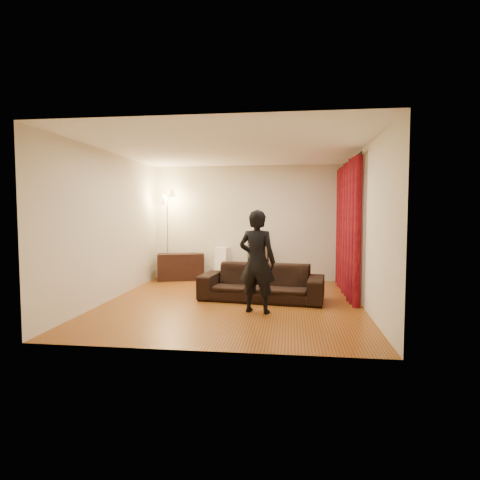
# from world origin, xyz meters

# --- Properties ---
(floor) EXTENTS (5.00, 5.00, 0.00)m
(floor) POSITION_xyz_m (0.00, 0.00, 0.00)
(floor) COLOR brown
(floor) RESTS_ON ground
(ceiling) EXTENTS (5.00, 5.00, 0.00)m
(ceiling) POSITION_xyz_m (0.00, 0.00, 2.70)
(ceiling) COLOR white
(ceiling) RESTS_ON ground
(wall_back) EXTENTS (5.00, 0.00, 5.00)m
(wall_back) POSITION_xyz_m (0.00, 2.50, 1.35)
(wall_back) COLOR beige
(wall_back) RESTS_ON ground
(wall_front) EXTENTS (5.00, 0.00, 5.00)m
(wall_front) POSITION_xyz_m (0.00, -2.50, 1.35)
(wall_front) COLOR beige
(wall_front) RESTS_ON ground
(wall_left) EXTENTS (0.00, 5.00, 5.00)m
(wall_left) POSITION_xyz_m (-2.25, 0.00, 1.35)
(wall_left) COLOR beige
(wall_left) RESTS_ON ground
(wall_right) EXTENTS (0.00, 5.00, 5.00)m
(wall_right) POSITION_xyz_m (2.25, 0.00, 1.35)
(wall_right) COLOR beige
(wall_right) RESTS_ON ground
(curtain_rod) EXTENTS (0.04, 2.65, 0.04)m
(curtain_rod) POSITION_xyz_m (2.15, 1.12, 2.58)
(curtain_rod) COLOR black
(curtain_rod) RESTS_ON wall_right
(curtain) EXTENTS (0.22, 2.65, 2.55)m
(curtain) POSITION_xyz_m (2.13, 1.12, 1.28)
(curtain) COLOR maroon
(curtain) RESTS_ON ground
(sofa) EXTENTS (2.32, 1.13, 0.65)m
(sofa) POSITION_xyz_m (0.50, 0.30, 0.33)
(sofa) COLOR black
(sofa) RESTS_ON ground
(person) EXTENTS (0.68, 0.52, 1.65)m
(person) POSITION_xyz_m (0.49, -0.62, 0.83)
(person) COLOR black
(person) RESTS_ON ground
(media_cabinet) EXTENTS (1.15, 0.69, 0.63)m
(media_cabinet) POSITION_xyz_m (-1.56, 2.23, 0.31)
(media_cabinet) COLOR black
(media_cabinet) RESTS_ON ground
(storage_boxes) EXTENTS (0.39, 0.36, 0.78)m
(storage_boxes) POSITION_xyz_m (-0.56, 2.31, 0.39)
(storage_boxes) COLOR white
(storage_boxes) RESTS_ON ground
(wire_shelf) EXTENTS (0.53, 0.44, 0.98)m
(wire_shelf) POSITION_xyz_m (0.28, 2.28, 0.49)
(wire_shelf) COLOR black
(wire_shelf) RESTS_ON ground
(floor_lamp) EXTENTS (0.49, 0.49, 2.08)m
(floor_lamp) POSITION_xyz_m (-1.84, 2.11, 1.04)
(floor_lamp) COLOR silver
(floor_lamp) RESTS_ON ground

